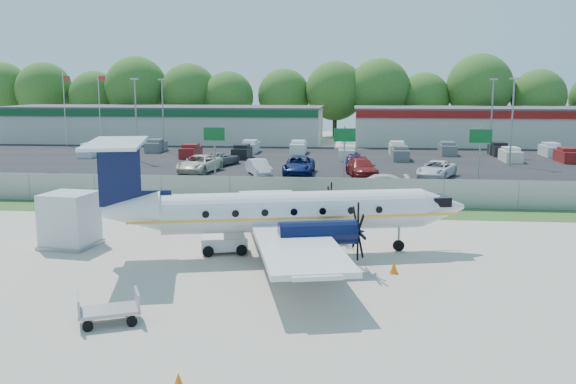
# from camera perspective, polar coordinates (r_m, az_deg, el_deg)

# --- Properties ---
(ground) EXTENTS (170.00, 170.00, 0.00)m
(ground) POSITION_cam_1_polar(r_m,az_deg,el_deg) (31.81, -1.10, -5.89)
(ground) COLOR #B8AE9C
(ground) RESTS_ON ground
(grass_verge) EXTENTS (170.00, 4.00, 0.02)m
(grass_verge) POSITION_cam_1_polar(r_m,az_deg,el_deg) (43.42, 0.80, -1.66)
(grass_verge) COLOR #2D561E
(grass_verge) RESTS_ON ground
(access_road) EXTENTS (170.00, 8.00, 0.02)m
(access_road) POSITION_cam_1_polar(r_m,az_deg,el_deg) (50.28, 1.50, -0.11)
(access_road) COLOR black
(access_road) RESTS_ON ground
(parking_lot) EXTENTS (170.00, 32.00, 0.02)m
(parking_lot) POSITION_cam_1_polar(r_m,az_deg,el_deg) (71.03, 2.79, 2.74)
(parking_lot) COLOR black
(parking_lot) RESTS_ON ground
(perimeter_fence) EXTENTS (120.00, 0.06, 1.99)m
(perimeter_fence) POSITION_cam_1_polar(r_m,az_deg,el_deg) (45.20, 1.03, 0.07)
(perimeter_fence) COLOR gray
(perimeter_fence) RESTS_ON ground
(building_west) EXTENTS (46.40, 12.40, 5.24)m
(building_west) POSITION_cam_1_polar(r_m,az_deg,el_deg) (96.65, -10.91, 5.97)
(building_west) COLOR beige
(building_west) RESTS_ON ground
(building_east) EXTENTS (44.40, 12.40, 5.24)m
(building_east) POSITION_cam_1_polar(r_m,az_deg,el_deg) (95.23, 19.44, 5.54)
(building_east) COLOR beige
(building_east) RESTS_ON ground
(sign_left) EXTENTS (1.80, 0.26, 5.00)m
(sign_left) POSITION_cam_1_polar(r_m,az_deg,el_deg) (54.82, -6.56, 4.44)
(sign_left) COLOR gray
(sign_left) RESTS_ON ground
(sign_mid) EXTENTS (1.80, 0.26, 5.00)m
(sign_mid) POSITION_cam_1_polar(r_m,az_deg,el_deg) (53.56, 5.05, 4.34)
(sign_mid) COLOR gray
(sign_mid) RESTS_ON ground
(sign_right) EXTENTS (1.80, 0.26, 5.00)m
(sign_right) POSITION_cam_1_polar(r_m,az_deg,el_deg) (54.53, 16.72, 4.07)
(sign_right) COLOR gray
(sign_right) RESTS_ON ground
(flagpole_west) EXTENTS (1.06, 0.12, 10.00)m
(flagpole_west) POSITION_cam_1_polar(r_m,az_deg,el_deg) (94.21, -19.22, 7.35)
(flagpole_west) COLOR silver
(flagpole_west) RESTS_ON ground
(flagpole_east) EXTENTS (1.06, 0.12, 10.00)m
(flagpole_east) POSITION_cam_1_polar(r_m,az_deg,el_deg) (92.22, -16.38, 7.46)
(flagpole_east) COLOR silver
(flagpole_east) RESTS_ON ground
(light_pole_nw) EXTENTS (0.90, 0.35, 9.09)m
(light_pole_nw) POSITION_cam_1_polar(r_m,az_deg,el_deg) (72.49, -13.37, 6.78)
(light_pole_nw) COLOR gray
(light_pole_nw) RESTS_ON ground
(light_pole_ne) EXTENTS (0.90, 0.35, 9.09)m
(light_pole_ne) POSITION_cam_1_polar(r_m,az_deg,el_deg) (70.41, 19.32, 6.42)
(light_pole_ne) COLOR gray
(light_pole_ne) RESTS_ON ground
(light_pole_sw) EXTENTS (0.90, 0.35, 9.09)m
(light_pole_sw) POSITION_cam_1_polar(r_m,az_deg,el_deg) (81.99, -11.08, 7.16)
(light_pole_sw) COLOR gray
(light_pole_sw) RESTS_ON ground
(light_pole_se) EXTENTS (0.90, 0.35, 9.09)m
(light_pole_se) POSITION_cam_1_polar(r_m,az_deg,el_deg) (80.16, 17.67, 6.83)
(light_pole_se) COLOR gray
(light_pole_se) RESTS_ON ground
(tree_line) EXTENTS (112.00, 6.00, 14.00)m
(tree_line) POSITION_cam_1_polar(r_m,az_deg,el_deg) (104.83, 3.79, 4.95)
(tree_line) COLOR #305E1B
(tree_line) RESTS_ON ground
(aircraft) EXTENTS (19.03, 18.62, 5.81)m
(aircraft) POSITION_cam_1_polar(r_m,az_deg,el_deg) (31.81, -0.18, -1.74)
(aircraft) COLOR silver
(aircraft) RESTS_ON ground
(pushback_tug) EXTENTS (2.58, 2.15, 1.25)m
(pushback_tug) POSITION_cam_1_polar(r_m,az_deg,el_deg) (32.85, -5.52, -4.36)
(pushback_tug) COLOR silver
(pushback_tug) RESTS_ON ground
(baggage_cart_near) EXTENTS (2.61, 2.08, 1.19)m
(baggage_cart_near) POSITION_cam_1_polar(r_m,az_deg,el_deg) (31.06, 0.01, -5.21)
(baggage_cart_near) COLOR gray
(baggage_cart_near) RESTS_ON ground
(baggage_cart_far) EXTENTS (2.47, 2.05, 1.12)m
(baggage_cart_far) POSITION_cam_1_polar(r_m,az_deg,el_deg) (24.20, -15.65, -10.02)
(baggage_cart_far) COLOR gray
(baggage_cart_far) RESTS_ON ground
(service_container) EXTENTS (2.90, 2.90, 2.86)m
(service_container) POSITION_cam_1_polar(r_m,az_deg,el_deg) (35.66, -18.82, -2.50)
(service_container) COLOR silver
(service_container) RESTS_ON ground
(cone_nose) EXTENTS (0.40, 0.40, 0.57)m
(cone_nose) POSITION_cam_1_polar(r_m,az_deg,el_deg) (29.64, 9.40, -6.65)
(cone_nose) COLOR orange
(cone_nose) RESTS_ON ground
(cone_port_wing) EXTENTS (0.34, 0.34, 0.48)m
(cone_port_wing) POSITION_cam_1_polar(r_m,az_deg,el_deg) (19.11, -9.72, -16.21)
(cone_port_wing) COLOR orange
(cone_port_wing) RESTS_ON ground
(cone_starboard_wing) EXTENTS (0.37, 0.37, 0.53)m
(cone_starboard_wing) POSITION_cam_1_polar(r_m,az_deg,el_deg) (39.01, -2.74, -2.61)
(cone_starboard_wing) COLOR orange
(cone_starboard_wing) RESTS_ON ground
(road_car_west) EXTENTS (5.56, 3.01, 1.53)m
(road_car_west) POSITION_cam_1_polar(r_m,az_deg,el_deg) (53.82, -19.77, -0.04)
(road_car_west) COLOR black
(road_car_west) RESTS_ON ground
(road_car_mid) EXTENTS (4.99, 2.11, 1.44)m
(road_car_mid) POSITION_cam_1_polar(r_m,az_deg,el_deg) (51.14, 7.89, -0.04)
(road_car_mid) COLOR silver
(road_car_mid) RESTS_ON ground
(parked_car_a) EXTENTS (3.95, 6.46, 1.67)m
(parked_car_a) POSITION_cam_1_polar(r_m,az_deg,el_deg) (62.66, -7.87, 1.73)
(parked_car_a) COLOR beige
(parked_car_a) RESTS_ON ground
(parked_car_b) EXTENTS (3.19, 4.78, 1.49)m
(parked_car_b) POSITION_cam_1_polar(r_m,az_deg,el_deg) (60.41, -2.61, 1.52)
(parked_car_b) COLOR silver
(parked_car_b) RESTS_ON ground
(parked_car_c) EXTENTS (2.78, 5.94, 1.64)m
(parked_car_c) POSITION_cam_1_polar(r_m,az_deg,el_deg) (61.04, 0.98, 1.61)
(parked_car_c) COLOR navy
(parked_car_c) RESTS_ON ground
(parked_car_d) EXTENTS (3.34, 6.01, 1.65)m
(parked_car_d) POSITION_cam_1_polar(r_m,az_deg,el_deg) (59.58, 6.55, 1.35)
(parked_car_d) COLOR maroon
(parked_car_d) RESTS_ON ground
(parked_car_e) EXTENTS (4.53, 6.13, 1.55)m
(parked_car_e) POSITION_cam_1_polar(r_m,az_deg,el_deg) (60.14, 13.04, 1.24)
(parked_car_e) COLOR silver
(parked_car_e) RESTS_ON ground
(parked_car_f) EXTENTS (3.88, 5.54, 1.40)m
(parked_car_f) POSITION_cam_1_polar(r_m,az_deg,el_deg) (67.96, -5.94, 2.38)
(parked_car_f) COLOR #595B5E
(parked_car_f) RESTS_ON ground
(parked_car_g) EXTENTS (1.84, 4.45, 1.51)m
(parked_car_g) POSITION_cam_1_polar(r_m,az_deg,el_deg) (66.30, 5.91, 2.20)
(parked_car_g) COLOR navy
(parked_car_g) RESTS_ON ground
(far_parking_rows) EXTENTS (56.00, 10.00, 1.60)m
(far_parking_rows) POSITION_cam_1_polar(r_m,az_deg,el_deg) (75.99, 2.99, 3.18)
(far_parking_rows) COLOR gray
(far_parking_rows) RESTS_ON ground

